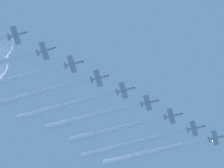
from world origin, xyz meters
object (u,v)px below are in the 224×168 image
Objects in this scene: jet_lead at (142,154)px; jet_port_mid at (81,119)px; jet_port_inner at (120,147)px; jet_starboard_inner at (105,132)px; jet_port_outer at (29,95)px; jet_starboard_mid at (54,108)px.

jet_port_mid is (0.20, -39.91, -0.81)m from jet_lead.
jet_port_inner is at bearing -97.49° from jet_lead.
jet_port_inner is (-1.81, -13.74, -1.81)m from jet_lead.
jet_starboard_inner is at bearing 86.11° from jet_port_mid.
jet_lead reaches higher than jet_port_mid.
jet_port_mid reaches higher than jet_port_outer.
jet_port_outer is at bearing -91.03° from jet_starboard_mid.
jet_starboard_inner is 14.11m from jet_port_mid.
jet_starboard_inner is (1.16, -25.85, -1.50)m from jet_lead.
jet_lead is at bearing 87.53° from jet_starboard_mid.
jet_port_mid is (2.01, -26.17, 1.00)m from jet_port_inner.
jet_starboard_mid reaches higher than jet_port_inner.
jet_port_mid reaches higher than jet_starboard_mid.
jet_lead is 1.12× the size of jet_port_mid.
jet_starboard_mid is (-0.55, -40.96, 0.37)m from jet_port_inner.
jet_port_inner is 26.27m from jet_port_mid.
jet_port_inner is 1.09× the size of jet_starboard_mid.
jet_starboard_mid is at bearing -96.95° from jet_starboard_inner.
jet_lead reaches higher than jet_port_outer.
jet_port_mid is at bearing -93.89° from jet_starboard_inner.
jet_port_inner is 40.96m from jet_starboard_mid.
jet_lead reaches higher than jet_port_inner.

